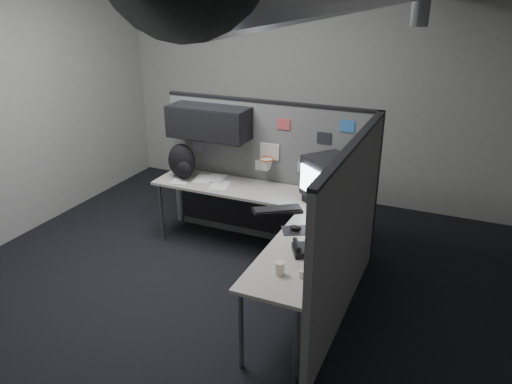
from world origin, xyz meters
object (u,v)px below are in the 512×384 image
at_px(monitor, 329,180).
at_px(keyboard, 277,210).
at_px(desk, 266,213).
at_px(phone, 304,249).
at_px(backpack, 182,162).

height_order(monitor, keyboard, monitor).
relative_size(desk, phone, 8.65).
height_order(desk, keyboard, keyboard).
xyz_separation_m(phone, backpack, (-1.81, 1.08, 0.16)).
xyz_separation_m(monitor, phone, (0.11, -1.06, -0.21)).
xyz_separation_m(desk, monitor, (0.57, 0.24, 0.36)).
bearing_deg(phone, backpack, 130.22).
bearing_deg(desk, monitor, 22.55).
distance_m(desk, backpack, 1.21).
height_order(phone, backpack, backpack).
bearing_deg(backpack, keyboard, -39.00).
bearing_deg(backpack, desk, -33.96).
relative_size(monitor, keyboard, 1.21).
bearing_deg(backpack, monitor, -21.85).
xyz_separation_m(desk, keyboard, (0.18, -0.17, 0.14)).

